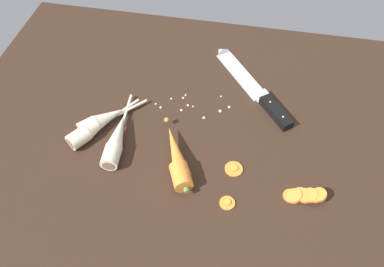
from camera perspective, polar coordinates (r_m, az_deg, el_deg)
ground_plane at (r=97.16cm, az=0.22°, el=-0.39°), size 120.00×90.00×4.00cm
chefs_knife at (r=107.21cm, az=8.37°, el=7.28°), size 23.86×29.55×4.18cm
whole_carrot at (r=88.13cm, az=-2.11°, el=-3.67°), size 10.99×19.67×4.20cm
parsnip_front at (r=97.75cm, az=-12.89°, el=1.94°), size 14.30×15.12×4.00cm
parsnip_mid_left at (r=93.08cm, az=-10.95°, el=-0.92°), size 4.88×23.03×4.00cm
parsnip_mid_right at (r=96.61cm, az=-14.14°, el=0.81°), size 13.33×18.60×4.00cm
carrot_slice_stack at (r=87.54cm, az=16.07°, el=-8.64°), size 8.89×3.90×3.23cm
carrot_slice_stray_near at (r=84.50cm, az=5.16°, el=-9.98°), size 3.34×3.34×0.70cm
carrot_slice_stray_mid at (r=89.16cm, az=6.11°, el=-5.09°), size 4.10×4.10×0.70cm
mince_crumbs at (r=100.52cm, az=0.58°, el=3.96°), size 19.47×8.82×0.82cm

